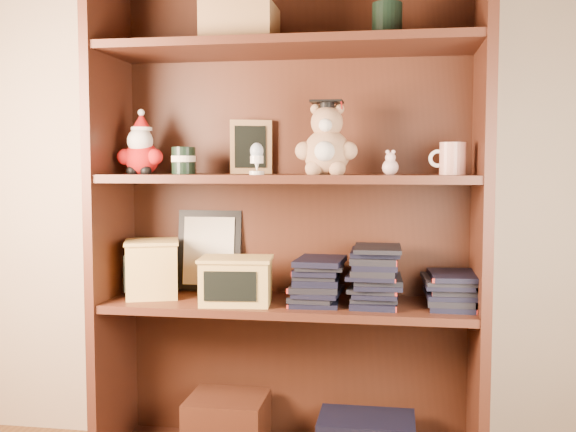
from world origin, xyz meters
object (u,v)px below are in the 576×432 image
teacher_mug (452,159)px  grad_teddy_bear (327,146)px  treats_box (152,268)px  bookcase (290,228)px

teacher_mug → grad_teddy_bear: bearing=-178.9°
grad_teddy_bear → treats_box: grad_teddy_bear is taller
grad_teddy_bear → treats_box: 0.69m
bookcase → grad_teddy_bear: size_ratio=6.88×
teacher_mug → treats_box: size_ratio=0.51×
bookcase → grad_teddy_bear: (0.12, -0.06, 0.26)m
bookcase → treats_box: (-0.45, -0.05, -0.13)m
grad_teddy_bear → teacher_mug: 0.38m
grad_teddy_bear → treats_box: (-0.57, 0.01, -0.39)m
bookcase → teacher_mug: (0.50, -0.05, 0.22)m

